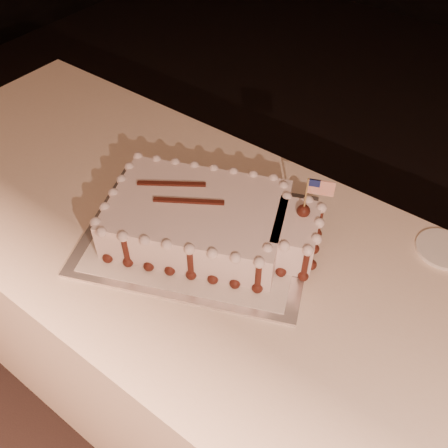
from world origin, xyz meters
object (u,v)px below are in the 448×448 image
Objects in this scene: banquet_table at (254,355)px; cake_board at (198,234)px; sheet_cake at (209,221)px; side_plate at (443,249)px.

cake_board reaches higher than banquet_table.
sheet_cake is 4.18× the size of side_plate.
banquet_table is 0.59m from side_plate.
cake_board is at bearing 178.26° from banquet_table.
banquet_table is 4.39× the size of sheet_cake.
sheet_cake is (0.03, 0.01, 0.06)m from cake_board.
banquet_table is 0.46m from sheet_cake.
sheet_cake reaches higher than cake_board.
banquet_table is 18.35× the size of side_plate.
sheet_cake is (-0.16, 0.02, 0.43)m from banquet_table.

